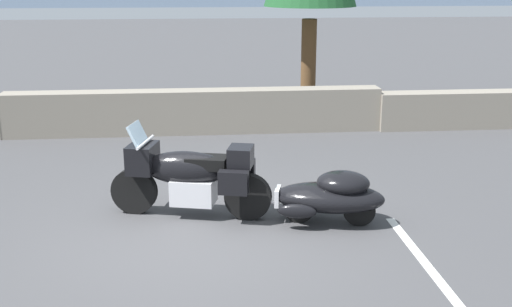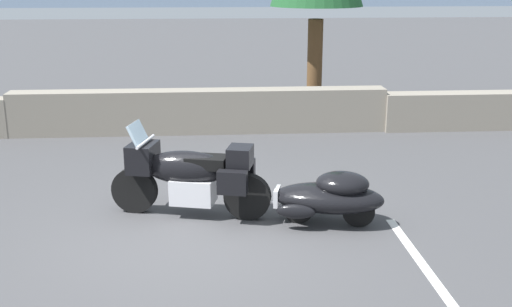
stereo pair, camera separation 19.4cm
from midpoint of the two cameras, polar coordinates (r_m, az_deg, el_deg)
The scene contains 5 objects.
ground_plane at distance 8.45m, azimuth -6.07°, elevation -7.30°, with size 80.00×80.00×0.00m, color #424244.
stone_guard_wall at distance 13.56m, azimuth -4.48°, elevation 3.65°, with size 24.00×0.62×0.93m.
touring_motorcycle at distance 8.87m, azimuth -6.67°, elevation -1.88°, with size 2.28×1.07×1.33m.
car_shaped_trailer at distance 8.66m, azimuth 6.08°, elevation -3.79°, with size 2.22×1.05×0.76m.
parking_stripe_marker at distance 7.55m, azimuth 15.35°, elevation -10.80°, with size 0.12×3.60×0.01m, color silver.
Camera 1 is at (0.06, -7.75, 3.35)m, focal length 44.21 mm.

